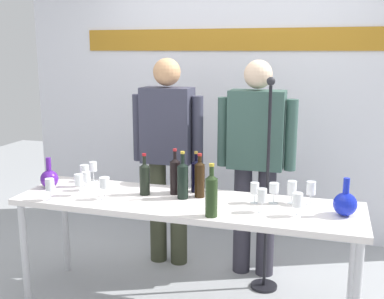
# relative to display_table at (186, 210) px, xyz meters

# --- Properties ---
(back_wall) EXTENTS (4.22, 0.11, 3.00)m
(back_wall) POSITION_rel_display_table_xyz_m (0.00, 1.54, 0.79)
(back_wall) COLOR white
(back_wall) RESTS_ON ground
(display_table) EXTENTS (2.32, 0.63, 0.78)m
(display_table) POSITION_rel_display_table_xyz_m (0.00, 0.00, 0.00)
(display_table) COLOR white
(display_table) RESTS_ON ground
(decanter_blue_left) EXTENTS (0.13, 0.13, 0.23)m
(decanter_blue_left) POSITION_rel_display_table_xyz_m (-1.05, 0.01, 0.14)
(decanter_blue_left) COLOR #501B8E
(decanter_blue_left) RESTS_ON display_table
(decanter_blue_right) EXTENTS (0.14, 0.14, 0.24)m
(decanter_blue_right) POSITION_rel_display_table_xyz_m (1.01, 0.01, 0.14)
(decanter_blue_right) COLOR #1526C0
(decanter_blue_right) RESTS_ON display_table
(presenter_left) EXTENTS (0.60, 0.22, 1.71)m
(presenter_left) POSITION_rel_display_table_xyz_m (-0.36, 0.66, 0.26)
(presenter_left) COLOR #353927
(presenter_left) RESTS_ON ground
(presenter_right) EXTENTS (0.61, 0.22, 1.70)m
(presenter_right) POSITION_rel_display_table_xyz_m (0.36, 0.66, 0.26)
(presenter_right) COLOR #2E2D38
(presenter_right) RESTS_ON ground
(wine_bottle_0) EXTENTS (0.07, 0.07, 0.32)m
(wine_bottle_0) POSITION_rel_display_table_xyz_m (-0.12, 0.13, 0.20)
(wine_bottle_0) COLOR black
(wine_bottle_0) RESTS_ON display_table
(wine_bottle_1) EXTENTS (0.07, 0.07, 0.31)m
(wine_bottle_1) POSITION_rel_display_table_xyz_m (0.07, 0.11, 0.20)
(wine_bottle_1) COLOR black
(wine_bottle_1) RESTS_ON display_table
(wine_bottle_2) EXTENTS (0.07, 0.07, 0.33)m
(wine_bottle_2) POSITION_rel_display_table_xyz_m (-0.04, 0.05, 0.20)
(wine_bottle_2) COLOR black
(wine_bottle_2) RESTS_ON display_table
(wine_bottle_3) EXTENTS (0.08, 0.08, 0.33)m
(wine_bottle_3) POSITION_rel_display_table_xyz_m (0.24, -0.24, 0.21)
(wine_bottle_3) COLOR #213517
(wine_bottle_3) RESTS_ON display_table
(wine_bottle_4) EXTENTS (0.07, 0.07, 0.29)m
(wine_bottle_4) POSITION_rel_display_table_xyz_m (-0.32, 0.06, 0.19)
(wine_bottle_4) COLOR black
(wine_bottle_4) RESTS_ON display_table
(wine_bottle_5) EXTENTS (0.07, 0.07, 0.29)m
(wine_bottle_5) POSITION_rel_display_table_xyz_m (0.01, 0.22, 0.19)
(wine_bottle_5) COLOR black
(wine_bottle_5) RESTS_ON display_table
(wine_glass_left_0) EXTENTS (0.07, 0.07, 0.16)m
(wine_glass_left_0) POSITION_rel_display_table_xyz_m (-0.82, 0.11, 0.18)
(wine_glass_left_0) COLOR white
(wine_glass_left_0) RESTS_ON display_table
(wine_glass_left_1) EXTENTS (0.06, 0.06, 0.15)m
(wine_glass_left_1) POSITION_rel_display_table_xyz_m (-0.82, 0.26, 0.17)
(wine_glass_left_1) COLOR white
(wine_glass_left_1) RESTS_ON display_table
(wine_glass_left_2) EXTENTS (0.07, 0.07, 0.15)m
(wine_glass_left_2) POSITION_rel_display_table_xyz_m (-0.53, -0.12, 0.18)
(wine_glass_left_2) COLOR white
(wine_glass_left_2) RESTS_ON display_table
(wine_glass_left_3) EXTENTS (0.06, 0.06, 0.14)m
(wine_glass_left_3) POSITION_rel_display_table_xyz_m (-0.76, 0.03, 0.16)
(wine_glass_left_3) COLOR white
(wine_glass_left_3) RESTS_ON display_table
(wine_glass_left_4) EXTENTS (0.06, 0.06, 0.15)m
(wine_glass_left_4) POSITION_rel_display_table_xyz_m (-0.74, -0.09, 0.17)
(wine_glass_left_4) COLOR white
(wine_glass_left_4) RESTS_ON display_table
(wine_glass_left_5) EXTENTS (0.06, 0.06, 0.15)m
(wine_glass_left_5) POSITION_rel_display_table_xyz_m (-0.87, -0.25, 0.17)
(wine_glass_left_5) COLOR white
(wine_glass_left_5) RESTS_ON display_table
(wine_glass_right_0) EXTENTS (0.06, 0.06, 0.15)m
(wine_glass_right_0) POSITION_rel_display_table_xyz_m (0.52, -0.07, 0.17)
(wine_glass_right_0) COLOR white
(wine_glass_right_0) RESTS_ON display_table
(wine_glass_right_1) EXTENTS (0.06, 0.06, 0.14)m
(wine_glass_right_1) POSITION_rel_display_table_xyz_m (0.57, 0.12, 0.16)
(wine_glass_right_1) COLOR white
(wine_glass_right_1) RESTS_ON display_table
(wine_glass_right_2) EXTENTS (0.06, 0.06, 0.15)m
(wine_glass_right_2) POSITION_rel_display_table_xyz_m (0.68, 0.16, 0.17)
(wine_glass_right_2) COLOR white
(wine_glass_right_2) RESTS_ON display_table
(wine_glass_right_3) EXTENTS (0.06, 0.06, 0.15)m
(wine_glass_right_3) POSITION_rel_display_table_xyz_m (0.74, -0.08, 0.16)
(wine_glass_right_3) COLOR white
(wine_glass_right_3) RESTS_ON display_table
(wine_glass_right_4) EXTENTS (0.06, 0.06, 0.14)m
(wine_glass_right_4) POSITION_rel_display_table_xyz_m (0.45, 0.09, 0.16)
(wine_glass_right_4) COLOR white
(wine_glass_right_4) RESTS_ON display_table
(wine_glass_right_5) EXTENTS (0.06, 0.06, 0.16)m
(wine_glass_right_5) POSITION_rel_display_table_xyz_m (0.80, 0.16, 0.17)
(wine_glass_right_5) COLOR white
(wine_glass_right_5) RESTS_ON display_table
(microphone_stand) EXTENTS (0.20, 0.20, 1.59)m
(microphone_stand) POSITION_rel_display_table_xyz_m (0.49, 0.43, -0.18)
(microphone_stand) COLOR black
(microphone_stand) RESTS_ON ground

